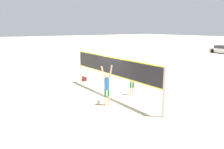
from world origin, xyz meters
name	(u,v)px	position (x,y,z in m)	size (l,w,h in m)	color
ground_plane	(112,95)	(0.00, 0.00, 0.00)	(200.00, 200.00, 0.00)	beige
volleyball_net	(112,69)	(0.00, 0.00, 1.64)	(8.20, 0.12, 2.34)	beige
player_spiker	(107,85)	(1.27, -1.22, 1.11)	(0.28, 0.70, 2.12)	beige
player_blocker	(132,78)	(0.67, 1.00, 1.07)	(0.28, 0.69, 2.05)	beige
volleyball	(99,102)	(0.86, -1.48, 0.11)	(0.21, 0.21, 0.21)	silver
gear_bag	(84,79)	(-4.28, 0.33, 0.16)	(0.46, 0.31, 0.32)	maroon
parked_car_near	(223,50)	(-8.02, 27.48, 0.58)	(4.50, 2.57, 1.27)	silver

